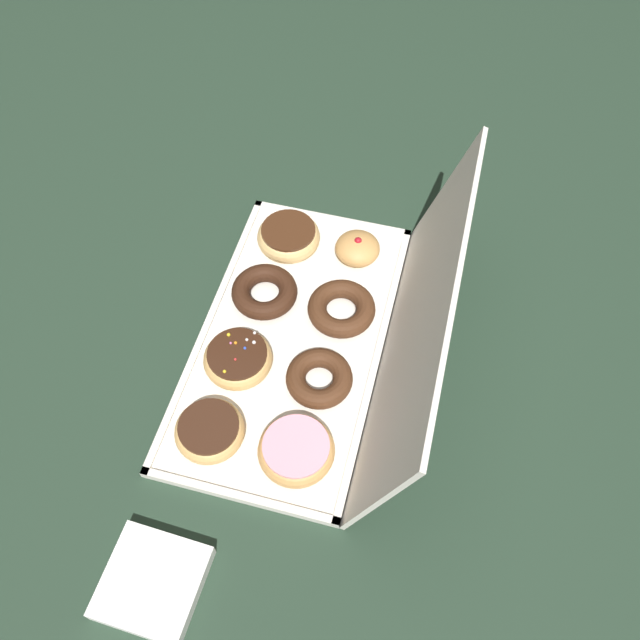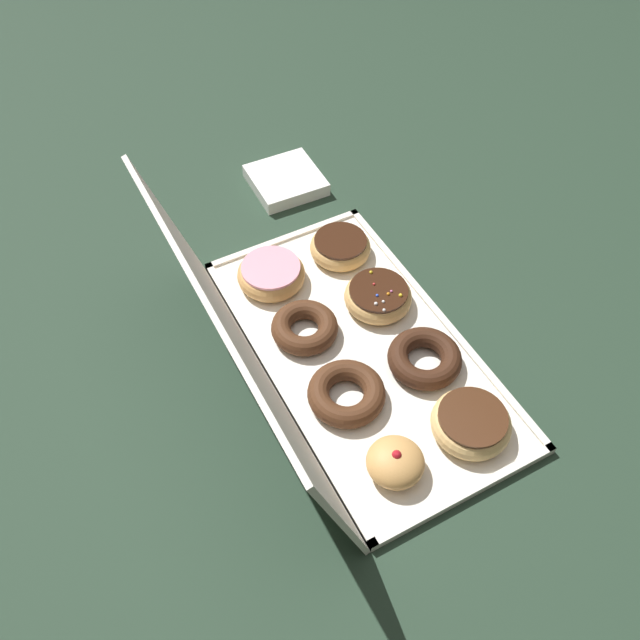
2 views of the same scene
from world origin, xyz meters
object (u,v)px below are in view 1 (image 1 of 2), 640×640
(chocolate_cake_ring_donut_1, at_px, (264,292))
(chocolate_frosted_donut_3, at_px, (210,430))
(napkin_stack, at_px, (153,583))
(chocolate_frosted_donut_0, at_px, (289,236))
(pink_frosted_donut_7, at_px, (296,450))
(jelly_filled_donut_4, at_px, (358,248))
(sprinkle_donut_2, at_px, (238,358))
(donut_box, at_px, (292,341))
(chocolate_cake_ring_donut_6, at_px, (319,378))
(chocolate_cake_ring_donut_5, at_px, (341,309))

(chocolate_cake_ring_donut_1, bearing_deg, chocolate_frosted_donut_3, -0.53)
(napkin_stack, bearing_deg, chocolate_cake_ring_donut_1, 179.35)
(chocolate_frosted_donut_0, xyz_separation_m, pink_frosted_donut_7, (0.40, 0.13, -0.00))
(chocolate_frosted_donut_0, distance_m, jelly_filled_donut_4, 0.13)
(sprinkle_donut_2, height_order, napkin_stack, sprinkle_donut_2)
(jelly_filled_donut_4, bearing_deg, donut_box, -18.23)
(chocolate_cake_ring_donut_1, distance_m, jelly_filled_donut_4, 0.19)
(chocolate_cake_ring_donut_1, xyz_separation_m, chocolate_cake_ring_donut_6, (0.14, 0.14, -0.00))
(sprinkle_donut_2, distance_m, jelly_filled_donut_4, 0.31)
(donut_box, height_order, napkin_stack, napkin_stack)
(jelly_filled_donut_4, bearing_deg, chocolate_frosted_donut_3, -18.96)
(chocolate_cake_ring_donut_5, relative_size, napkin_stack, 0.89)
(sprinkle_donut_2, xyz_separation_m, chocolate_frosted_donut_3, (0.13, -0.00, -0.00))
(chocolate_frosted_donut_0, distance_m, chocolate_cake_ring_donut_1, 0.13)
(sprinkle_donut_2, bearing_deg, chocolate_cake_ring_donut_6, 89.86)
(chocolate_frosted_donut_0, bearing_deg, jelly_filled_donut_4, 91.06)
(donut_box, distance_m, jelly_filled_donut_4, 0.22)
(chocolate_frosted_donut_3, relative_size, chocolate_cake_ring_donut_6, 1.00)
(sprinkle_donut_2, bearing_deg, chocolate_cake_ring_donut_5, 135.16)
(jelly_filled_donut_4, xyz_separation_m, pink_frosted_donut_7, (0.40, -0.00, -0.00))
(sprinkle_donut_2, relative_size, chocolate_cake_ring_donut_6, 1.05)
(chocolate_cake_ring_donut_1, xyz_separation_m, chocolate_frosted_donut_3, (0.27, -0.00, 0.00))
(donut_box, distance_m, chocolate_frosted_donut_0, 0.21)
(sprinkle_donut_2, bearing_deg, napkin_stack, -0.72)
(chocolate_frosted_donut_0, bearing_deg, napkin_stack, -1.12)
(chocolate_cake_ring_donut_5, xyz_separation_m, napkin_stack, (0.50, -0.15, -0.01))
(chocolate_frosted_donut_0, distance_m, chocolate_cake_ring_donut_5, 0.19)
(pink_frosted_donut_7, height_order, napkin_stack, pink_frosted_donut_7)
(sprinkle_donut_2, bearing_deg, pink_frosted_donut_7, 46.40)
(chocolate_frosted_donut_3, distance_m, pink_frosted_donut_7, 0.14)
(chocolate_cake_ring_donut_1, height_order, chocolate_cake_ring_donut_5, same)
(pink_frosted_donut_7, bearing_deg, chocolate_frosted_donut_3, -88.95)
(jelly_filled_donut_4, bearing_deg, chocolate_cake_ring_donut_6, -0.06)
(pink_frosted_donut_7, xyz_separation_m, napkin_stack, (0.23, -0.14, -0.02))
(pink_frosted_donut_7, bearing_deg, chocolate_cake_ring_donut_5, 179.06)
(donut_box, bearing_deg, chocolate_frosted_donut_0, -162.80)
(napkin_stack, bearing_deg, chocolate_frosted_donut_0, 178.88)
(chocolate_frosted_donut_3, bearing_deg, chocolate_frosted_donut_0, 178.69)
(donut_box, height_order, chocolate_frosted_donut_0, chocolate_frosted_donut_0)
(chocolate_cake_ring_donut_6, distance_m, pink_frosted_donut_7, 0.13)
(sprinkle_donut_2, bearing_deg, chocolate_cake_ring_donut_1, 179.54)
(chocolate_cake_ring_donut_1, distance_m, chocolate_frosted_donut_3, 0.27)
(donut_box, xyz_separation_m, napkin_stack, (0.43, -0.08, 0.01))
(chocolate_frosted_donut_3, xyz_separation_m, chocolate_cake_ring_donut_6, (-0.13, 0.14, -0.00))
(donut_box, distance_m, pink_frosted_donut_7, 0.21)
(donut_box, xyz_separation_m, chocolate_cake_ring_donut_1, (-0.07, -0.07, 0.02))
(sprinkle_donut_2, relative_size, jelly_filled_donut_4, 1.39)
(chocolate_cake_ring_donut_6, distance_m, napkin_stack, 0.39)
(donut_box, relative_size, chocolate_frosted_donut_3, 5.31)
(napkin_stack, bearing_deg, chocolate_frosted_donut_3, 179.21)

